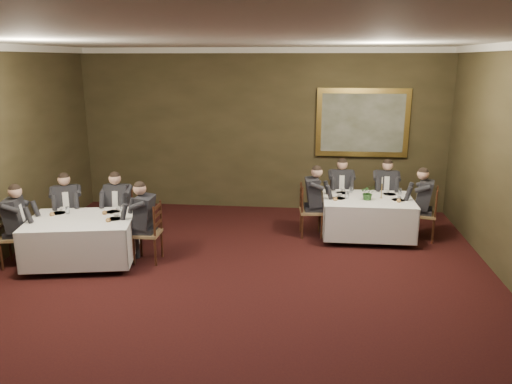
% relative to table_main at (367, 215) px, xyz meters
% --- Properties ---
extents(ground, '(10.00, 10.00, 0.00)m').
position_rel_table_main_xyz_m(ground, '(-2.15, -3.22, -0.45)').
color(ground, black).
rests_on(ground, ground).
extents(ceiling, '(8.00, 10.00, 0.10)m').
position_rel_table_main_xyz_m(ceiling, '(-2.15, -3.22, 3.05)').
color(ceiling, silver).
rests_on(ceiling, back_wall).
extents(back_wall, '(8.00, 0.10, 3.50)m').
position_rel_table_main_xyz_m(back_wall, '(-2.15, 1.78, 1.30)').
color(back_wall, '#322B19').
rests_on(back_wall, ground).
extents(crown_molding, '(8.00, 10.00, 0.12)m').
position_rel_table_main_xyz_m(crown_molding, '(-2.15, -3.22, 2.99)').
color(crown_molding, white).
rests_on(crown_molding, back_wall).
extents(table_main, '(1.67, 1.27, 0.67)m').
position_rel_table_main_xyz_m(table_main, '(0.00, 0.00, 0.00)').
color(table_main, black).
rests_on(table_main, ground).
extents(table_second, '(1.89, 1.57, 0.67)m').
position_rel_table_main_xyz_m(table_second, '(-4.75, -1.75, 0.00)').
color(table_second, black).
rests_on(table_second, ground).
extents(chair_main_backleft, '(0.45, 0.43, 1.00)m').
position_rel_table_main_xyz_m(chair_main_backleft, '(-0.45, 0.85, -0.17)').
color(chair_main_backleft, olive).
rests_on(chair_main_backleft, ground).
extents(diner_main_backleft, '(0.43, 0.49, 1.35)m').
position_rel_table_main_xyz_m(diner_main_backleft, '(-0.45, 0.84, 0.06)').
color(diner_main_backleft, black).
rests_on(diner_main_backleft, chair_main_backleft).
extents(chair_main_backright, '(0.46, 0.44, 1.00)m').
position_rel_table_main_xyz_m(chair_main_backright, '(0.44, 0.85, -0.17)').
color(chair_main_backright, olive).
rests_on(chair_main_backright, ground).
extents(diner_main_backright, '(0.44, 0.50, 1.35)m').
position_rel_table_main_xyz_m(diner_main_backright, '(0.44, 0.84, 0.06)').
color(diner_main_backright, black).
rests_on(diner_main_backright, chair_main_backright).
extents(chair_main_endleft, '(0.46, 0.48, 1.00)m').
position_rel_table_main_xyz_m(chair_main_endleft, '(-1.05, -0.01, -0.17)').
color(chair_main_endleft, olive).
rests_on(chair_main_endleft, ground).
extents(diner_main_endleft, '(0.52, 0.45, 1.35)m').
position_rel_table_main_xyz_m(diner_main_endleft, '(-1.04, -0.01, 0.06)').
color(diner_main_endleft, black).
rests_on(diner_main_endleft, chair_main_endleft).
extents(chair_main_endright, '(0.52, 0.53, 1.00)m').
position_rel_table_main_xyz_m(chair_main_endright, '(1.05, 0.00, -0.17)').
color(chair_main_endright, olive).
rests_on(chair_main_endright, ground).
extents(diner_main_endright, '(0.56, 0.51, 1.35)m').
position_rel_table_main_xyz_m(diner_main_endright, '(1.04, 0.01, 0.06)').
color(diner_main_endright, black).
rests_on(diner_main_endright, chair_main_endright).
extents(chair_sec_backleft, '(0.57, 0.56, 1.00)m').
position_rel_table_main_xyz_m(chair_sec_backleft, '(-5.36, -0.99, -0.17)').
color(chair_sec_backleft, olive).
rests_on(chair_sec_backleft, ground).
extents(diner_sec_backleft, '(0.56, 0.60, 1.35)m').
position_rel_table_main_xyz_m(diner_sec_backleft, '(-5.35, -1.00, 0.06)').
color(diner_sec_backleft, black).
rests_on(diner_sec_backleft, chair_sec_backleft).
extents(chair_sec_backright, '(0.45, 0.43, 1.00)m').
position_rel_table_main_xyz_m(chair_sec_backright, '(-4.47, -0.82, -0.17)').
color(chair_sec_backright, olive).
rests_on(chair_sec_backright, ground).
extents(diner_sec_backright, '(0.43, 0.49, 1.35)m').
position_rel_table_main_xyz_m(diner_sec_backright, '(-4.47, -0.83, 0.06)').
color(diner_sec_backright, black).
rests_on(diner_sec_backright, chair_sec_backright).
extents(chair_sec_endright, '(0.43, 0.45, 1.00)m').
position_rel_table_main_xyz_m(chair_sec_endright, '(-3.71, -1.55, -0.17)').
color(chair_sec_endright, olive).
rests_on(chair_sec_endright, ground).
extents(diner_sec_endright, '(0.49, 0.42, 1.35)m').
position_rel_table_main_xyz_m(diner_sec_endright, '(-3.72, -1.55, 0.06)').
color(diner_sec_endright, black).
rests_on(diner_sec_endright, chair_sec_endright).
extents(chair_sec_endleft, '(0.50, 0.52, 1.00)m').
position_rel_table_main_xyz_m(chair_sec_endleft, '(-5.79, -1.95, -0.17)').
color(chair_sec_endleft, olive).
rests_on(chair_sec_endleft, ground).
extents(diner_sec_endleft, '(0.55, 0.49, 1.35)m').
position_rel_table_main_xyz_m(diner_sec_endleft, '(-5.78, -1.95, 0.06)').
color(diner_sec_endleft, black).
rests_on(diner_sec_endleft, chair_sec_endleft).
extents(centerpiece, '(0.28, 0.25, 0.30)m').
position_rel_table_main_xyz_m(centerpiece, '(-0.02, -0.10, 0.46)').
color(centerpiece, '#2D5926').
rests_on(centerpiece, table_main).
extents(candlestick, '(0.06, 0.06, 0.41)m').
position_rel_table_main_xyz_m(candlestick, '(0.24, 0.05, 0.47)').
color(candlestick, '#AF8735').
rests_on(candlestick, table_main).
extents(place_setting_table_main, '(0.33, 0.31, 0.14)m').
position_rel_table_main_xyz_m(place_setting_table_main, '(-0.39, 0.37, 0.35)').
color(place_setting_table_main, white).
rests_on(place_setting_table_main, table_main).
extents(place_setting_table_second, '(0.33, 0.31, 0.14)m').
position_rel_table_main_xyz_m(place_setting_table_second, '(-5.21, -1.46, 0.35)').
color(place_setting_table_second, white).
rests_on(place_setting_table_second, table_second).
extents(painting, '(1.94, 0.09, 1.45)m').
position_rel_table_main_xyz_m(painting, '(0.00, 1.72, 1.50)').
color(painting, '#DBBC50').
rests_on(painting, back_wall).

